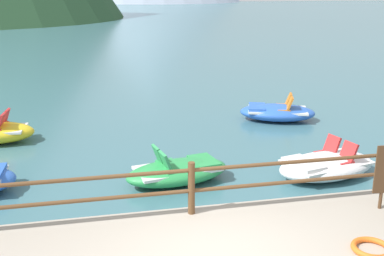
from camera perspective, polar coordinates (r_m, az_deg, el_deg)
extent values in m
plane|color=#3D6B75|center=(45.95, -10.32, 11.20)|extent=(200.00, 200.00, 0.00)
cylinder|color=brown|center=(8.15, -0.07, -7.32)|extent=(0.12, 0.12, 0.95)
cylinder|color=brown|center=(8.02, -0.07, -5.15)|extent=(23.80, 0.07, 0.07)
cylinder|color=brown|center=(8.17, -0.07, -7.62)|extent=(23.80, 0.07, 0.07)
cylinder|color=#4C331E|center=(9.10, 21.89, -8.02)|extent=(0.06, 0.06, 0.35)
torus|color=orange|center=(7.74, 20.96, -13.46)|extent=(0.61, 0.61, 0.09)
ellipsoid|color=green|center=(10.51, -1.78, -5.36)|extent=(2.54, 1.59, 0.49)
cube|color=silver|center=(10.48, -1.78, -4.93)|extent=(1.99, 1.29, 0.06)
cube|color=#339956|center=(10.20, -2.23, -5.15)|extent=(0.47, 0.47, 0.08)
cube|color=#339956|center=(10.06, -3.20, -4.13)|extent=(0.28, 0.43, 0.43)
cube|color=#339956|center=(10.60, -3.14, -4.29)|extent=(0.47, 0.47, 0.08)
cube|color=#339956|center=(10.47, -4.08, -3.30)|extent=(0.28, 0.43, 0.43)
cube|color=green|center=(10.70, 1.45, -4.13)|extent=(0.67, 0.90, 0.12)
ellipsoid|color=white|center=(11.28, 16.01, -4.42)|extent=(2.71, 1.90, 0.50)
cube|color=silver|center=(11.25, 16.04, -4.00)|extent=(2.13, 1.54, 0.06)
cube|color=red|center=(11.54, 15.87, -3.11)|extent=(0.48, 0.48, 0.08)
cube|color=red|center=(11.58, 16.63, -1.94)|extent=(0.29, 0.44, 0.43)
cube|color=red|center=(11.16, 17.71, -3.94)|extent=(0.48, 0.48, 0.08)
cube|color=red|center=(11.21, 18.48, -2.73)|extent=(0.29, 0.44, 0.43)
cube|color=white|center=(10.81, 13.36, -4.31)|extent=(0.75, 1.06, 0.12)
cube|color=red|center=(14.40, -22.25, 0.41)|extent=(0.44, 0.44, 0.08)
cube|color=red|center=(14.29, -21.66, 1.28)|extent=(0.25, 0.42, 0.43)
cube|color=red|center=(13.86, -22.14, 0.77)|extent=(0.25, 0.42, 0.43)
ellipsoid|color=blue|center=(15.65, 10.31, 1.86)|extent=(2.75, 2.11, 0.51)
cube|color=silver|center=(15.63, 10.32, 2.18)|extent=(2.16, 1.70, 0.06)
cube|color=orange|center=(15.90, 10.94, 2.65)|extent=(0.51, 0.51, 0.08)
cube|color=orange|center=(15.86, 11.64, 3.39)|extent=(0.33, 0.45, 0.43)
cube|color=orange|center=(15.36, 11.06, 2.15)|extent=(0.51, 0.51, 0.08)
cube|color=orange|center=(15.32, 11.78, 2.92)|extent=(0.33, 0.45, 0.43)
cube|color=blue|center=(15.59, 7.89, 2.49)|extent=(0.82, 1.09, 0.12)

